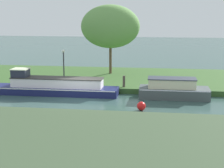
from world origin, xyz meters
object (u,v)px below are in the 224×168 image
(navy_barge, at_px, (53,86))
(mooring_post_far, at_px, (165,83))
(slate_narrowboat, at_px, (173,90))
(channel_buoy, at_px, (141,106))
(mooring_post_near, at_px, (124,81))
(lamp_post, at_px, (64,62))
(willow_tree_left, at_px, (110,27))

(navy_barge, relative_size, mooring_post_far, 13.96)
(slate_narrowboat, height_order, channel_buoy, slate_narrowboat)
(channel_buoy, bearing_deg, navy_barge, 152.62)
(navy_barge, relative_size, mooring_post_near, 11.38)
(navy_barge, xyz_separation_m, slate_narrowboat, (8.88, 0.00, 0.04))
(slate_narrowboat, distance_m, mooring_post_far, 1.57)
(slate_narrowboat, bearing_deg, lamp_post, 165.53)
(willow_tree_left, bearing_deg, lamp_post, -122.32)
(navy_barge, xyz_separation_m, lamp_post, (0.26, 2.22, 1.54))
(navy_barge, distance_m, channel_buoy, 7.66)
(slate_narrowboat, bearing_deg, mooring_post_near, 158.48)
(mooring_post_near, xyz_separation_m, channel_buoy, (1.61, -4.98, -0.55))
(navy_barge, bearing_deg, slate_narrowboat, 0.00)
(navy_barge, bearing_deg, mooring_post_far, 9.96)
(lamp_post, bearing_deg, mooring_post_near, -8.86)
(lamp_post, height_order, mooring_post_far, lamp_post)
(willow_tree_left, xyz_separation_m, mooring_post_near, (1.85, -5.63, -3.89))
(lamp_post, xyz_separation_m, channel_buoy, (6.53, -5.74, -1.84))
(mooring_post_near, bearing_deg, willow_tree_left, 108.18)
(mooring_post_near, bearing_deg, navy_barge, -164.31)
(willow_tree_left, bearing_deg, mooring_post_far, -48.64)
(navy_barge, distance_m, mooring_post_near, 5.39)
(navy_barge, relative_size, channel_buoy, 17.65)
(channel_buoy, bearing_deg, mooring_post_near, 107.92)
(navy_barge, distance_m, slate_narrowboat, 8.88)
(mooring_post_far, bearing_deg, mooring_post_near, 180.00)
(slate_narrowboat, distance_m, lamp_post, 9.02)
(mooring_post_near, xyz_separation_m, mooring_post_far, (3.11, 0.00, -0.08))
(mooring_post_near, relative_size, channel_buoy, 1.55)
(lamp_post, distance_m, channel_buoy, 8.89)
(lamp_post, relative_size, mooring_post_far, 3.86)
(willow_tree_left, bearing_deg, mooring_post_near, -71.82)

